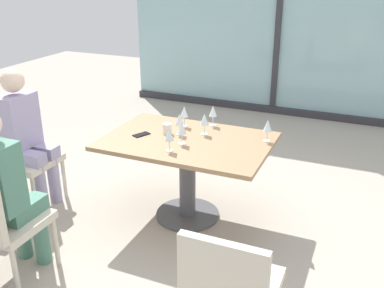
% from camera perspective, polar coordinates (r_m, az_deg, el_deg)
% --- Properties ---
extents(ground_plane, '(12.00, 12.00, 0.00)m').
position_cam_1_polar(ground_plane, '(3.98, -0.57, -9.20)').
color(ground_plane, '#A89E8E').
extents(window_wall_backdrop, '(4.49, 0.10, 2.70)m').
position_cam_1_polar(window_wall_backdrop, '(6.50, 11.11, 14.29)').
color(window_wall_backdrop, '#8FB7BC').
rests_on(window_wall_backdrop, ground_plane).
extents(dining_table_main, '(1.37, 0.93, 0.73)m').
position_cam_1_polar(dining_table_main, '(3.72, -0.61, -1.84)').
color(dining_table_main, '#997551').
rests_on(dining_table_main, ground_plane).
extents(chair_side_end, '(0.50, 0.46, 0.87)m').
position_cam_1_polar(chair_side_end, '(4.29, -21.41, -0.94)').
color(chair_side_end, beige).
rests_on(chair_side_end, ground_plane).
extents(chair_front_right, '(0.46, 0.50, 0.87)m').
position_cam_1_polar(chair_front_right, '(2.46, 5.04, -17.82)').
color(chair_front_right, beige).
rests_on(chair_front_right, ground_plane).
extents(person_side_end, '(0.39, 0.34, 1.26)m').
position_cam_1_polar(person_side_end, '(4.15, -20.71, 1.40)').
color(person_side_end, '#9E93B7').
rests_on(person_side_end, ground_plane).
extents(person_front_left, '(0.34, 0.39, 1.26)m').
position_cam_1_polar(person_front_left, '(3.22, -23.13, -5.05)').
color(person_front_left, '#4C7F6B').
rests_on(person_front_left, ground_plane).
extents(wine_glass_0, '(0.07, 0.07, 0.18)m').
position_cam_1_polar(wine_glass_0, '(3.38, -2.97, 1.16)').
color(wine_glass_0, silver).
rests_on(wine_glass_0, dining_table_main).
extents(wine_glass_1, '(0.07, 0.07, 0.18)m').
position_cam_1_polar(wine_glass_1, '(3.61, 9.75, 2.30)').
color(wine_glass_1, silver).
rests_on(wine_glass_1, dining_table_main).
extents(wine_glass_2, '(0.07, 0.07, 0.18)m').
position_cam_1_polar(wine_glass_2, '(3.90, -1.01, 4.14)').
color(wine_glass_2, silver).
rests_on(wine_glass_2, dining_table_main).
extents(wine_glass_3, '(0.07, 0.07, 0.18)m').
position_cam_1_polar(wine_glass_3, '(3.71, -1.66, 3.15)').
color(wine_glass_3, silver).
rests_on(wine_glass_3, dining_table_main).
extents(wine_glass_4, '(0.07, 0.07, 0.18)m').
position_cam_1_polar(wine_glass_4, '(3.92, 2.74, 4.22)').
color(wine_glass_4, silver).
rests_on(wine_glass_4, dining_table_main).
extents(wine_glass_5, '(0.07, 0.07, 0.18)m').
position_cam_1_polar(wine_glass_5, '(3.51, -1.33, 2.01)').
color(wine_glass_5, silver).
rests_on(wine_glass_5, dining_table_main).
extents(wine_glass_6, '(0.07, 0.07, 0.18)m').
position_cam_1_polar(wine_glass_6, '(3.71, 1.62, 3.15)').
color(wine_glass_6, silver).
rests_on(wine_glass_6, dining_table_main).
extents(coffee_cup, '(0.08, 0.08, 0.09)m').
position_cam_1_polar(coffee_cup, '(3.76, -3.23, 1.99)').
color(coffee_cup, white).
rests_on(coffee_cup, dining_table_main).
extents(cell_phone_on_table, '(0.13, 0.16, 0.01)m').
position_cam_1_polar(cell_phone_on_table, '(3.76, -6.55, 1.22)').
color(cell_phone_on_table, black).
rests_on(cell_phone_on_table, dining_table_main).
extents(handbag_2, '(0.33, 0.22, 0.28)m').
position_cam_1_polar(handbag_2, '(4.04, -21.88, -8.16)').
color(handbag_2, '#232328').
rests_on(handbag_2, ground_plane).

